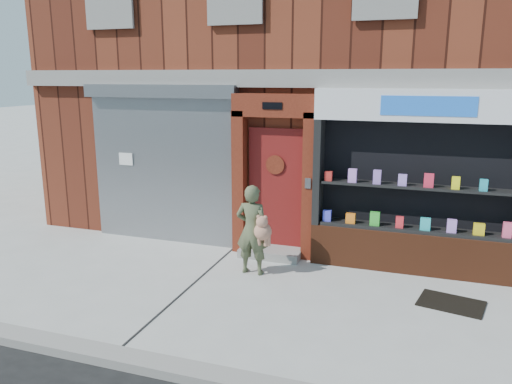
% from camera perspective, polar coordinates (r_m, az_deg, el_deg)
% --- Properties ---
extents(ground, '(80.00, 80.00, 0.00)m').
position_cam_1_polar(ground, '(7.43, 3.45, -12.36)').
color(ground, '#9E9E99').
rests_on(ground, ground).
extents(curb, '(60.00, 0.30, 0.12)m').
position_cam_1_polar(curb, '(5.62, -2.75, -20.80)').
color(curb, gray).
rests_on(curb, ground).
extents(building, '(12.00, 8.16, 8.00)m').
position_cam_1_polar(building, '(12.62, 11.23, 16.56)').
color(building, '#4B1C11').
rests_on(building, ground).
extents(shutter_bay, '(3.10, 0.30, 3.04)m').
position_cam_1_polar(shutter_bay, '(9.76, -10.59, 4.22)').
color(shutter_bay, gray).
rests_on(shutter_bay, ground).
extents(red_door_bay, '(1.52, 0.58, 2.90)m').
position_cam_1_polar(red_door_bay, '(8.87, 2.08, 1.84)').
color(red_door_bay, '#4C180D').
rests_on(red_door_bay, ground).
extents(pharmacy_bay, '(3.50, 0.41, 3.00)m').
position_cam_1_polar(pharmacy_bay, '(8.49, 18.34, 0.06)').
color(pharmacy_bay, '#5F2B16').
rests_on(pharmacy_bay, ground).
extents(woman, '(0.62, 0.38, 1.50)m').
position_cam_1_polar(woman, '(8.14, -0.32, -4.34)').
color(woman, '#4C5437').
rests_on(woman, ground).
extents(doormat, '(0.99, 0.79, 0.02)m').
position_cam_1_polar(doormat, '(7.85, 21.41, -11.77)').
color(doormat, black).
rests_on(doormat, ground).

